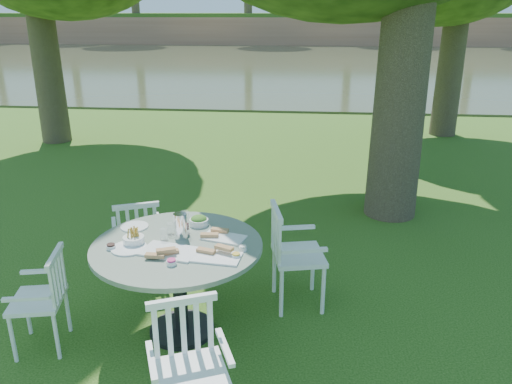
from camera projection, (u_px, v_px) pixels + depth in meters
ground at (254, 273)px, 5.36m from camera, size 140.00×140.00×0.00m
table at (178, 262)px, 4.14m from camera, size 1.41×1.41×0.85m
chair_ne at (288, 249)px, 4.61m from camera, size 0.56×0.58×0.98m
chair_nw at (138, 234)px, 5.05m from camera, size 0.57×0.56×0.88m
chair_sw at (47, 293)px, 4.03m from camera, size 0.48×0.50×0.85m
chair_se at (187, 357)px, 3.22m from camera, size 0.59×0.58×0.91m
tableware at (175, 237)px, 4.12m from camera, size 1.16×0.88×0.22m
river at (299, 64)px, 26.87m from camera, size 100.00×28.00×0.12m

